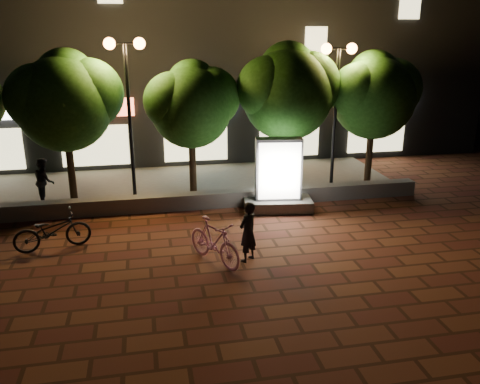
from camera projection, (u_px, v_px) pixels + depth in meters
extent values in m
plane|color=#592F1C|center=(196.00, 263.00, 12.19)|extent=(80.00, 80.00, 0.00)
cube|color=slate|center=(182.00, 201.00, 15.84)|extent=(16.00, 0.45, 0.50)
cube|color=slate|center=(177.00, 185.00, 18.24)|extent=(16.00, 5.00, 0.08)
cube|color=black|center=(162.00, 41.00, 22.74)|extent=(28.00, 8.00, 10.00)
cube|color=#D4512D|center=(92.00, 108.00, 19.16)|extent=(3.20, 0.12, 0.70)
cube|color=beige|center=(95.00, 146.00, 19.63)|extent=(2.60, 0.10, 1.60)
cube|color=#4698CA|center=(195.00, 105.00, 19.89)|extent=(3.20, 0.12, 0.70)
cube|color=beige|center=(196.00, 142.00, 20.36)|extent=(2.60, 0.10, 1.60)
cube|color=orange|center=(290.00, 102.00, 20.63)|extent=(3.20, 0.12, 0.70)
cube|color=beige|center=(289.00, 138.00, 21.10)|extent=(2.60, 0.10, 1.60)
cube|color=silver|center=(379.00, 100.00, 21.36)|extent=(3.20, 0.12, 0.70)
cube|color=beige|center=(376.00, 134.00, 21.83)|extent=(2.60, 0.10, 1.60)
cube|color=beige|center=(316.00, 42.00, 20.06)|extent=(0.90, 0.10, 1.20)
cube|color=beige|center=(410.00, 4.00, 20.33)|extent=(0.90, 0.10, 1.20)
cylinder|color=black|center=(71.00, 166.00, 16.19)|extent=(0.24, 0.24, 2.34)
sphere|color=#24591A|center=(64.00, 104.00, 15.57)|extent=(3.00, 3.00, 3.00)
sphere|color=#24591A|center=(88.00, 93.00, 15.80)|extent=(2.25, 2.25, 2.25)
sphere|color=#24591A|center=(39.00, 98.00, 15.23)|extent=(2.10, 2.10, 2.10)
sphere|color=#24591A|center=(66.00, 79.00, 15.68)|extent=(1.95, 1.95, 1.95)
cylinder|color=black|center=(193.00, 162.00, 16.95)|extent=(0.24, 0.24, 2.21)
sphere|color=#24591A|center=(191.00, 108.00, 16.37)|extent=(2.70, 2.70, 2.70)
sphere|color=#24591A|center=(210.00, 97.00, 16.59)|extent=(2.03, 2.03, 2.02)
sphere|color=#24591A|center=(172.00, 101.00, 16.04)|extent=(1.89, 1.89, 1.89)
sphere|color=#24591A|center=(192.00, 86.00, 16.50)|extent=(1.76, 1.76, 1.76)
cylinder|color=black|center=(285.00, 154.00, 17.52)|extent=(0.24, 0.24, 2.43)
sphere|color=#24591A|center=(287.00, 95.00, 16.87)|extent=(3.10, 3.10, 3.10)
sphere|color=#24591A|center=(307.00, 85.00, 17.11)|extent=(2.33, 2.33, 2.33)
sphere|color=#24591A|center=(269.00, 89.00, 16.52)|extent=(2.17, 2.17, 2.17)
sphere|color=#24591A|center=(288.00, 71.00, 16.97)|extent=(2.01, 2.02, 2.02)
cylinder|color=black|center=(369.00, 152.00, 18.13)|extent=(0.24, 0.24, 2.29)
sphere|color=#24591A|center=(374.00, 98.00, 17.52)|extent=(2.90, 2.90, 2.90)
sphere|color=#24591A|center=(391.00, 89.00, 17.74)|extent=(2.18, 2.17, 2.17)
sphere|color=#24591A|center=(359.00, 92.00, 17.18)|extent=(2.03, 2.03, 2.03)
sphere|color=#24591A|center=(374.00, 76.00, 17.64)|extent=(1.89, 1.88, 1.88)
cylinder|color=black|center=(130.00, 124.00, 15.96)|extent=(0.12, 0.12, 5.00)
cylinder|color=black|center=(124.00, 43.00, 15.17)|extent=(0.90, 0.08, 0.08)
sphere|color=#FF893F|center=(109.00, 44.00, 15.09)|extent=(0.36, 0.36, 0.36)
sphere|color=#FF893F|center=(139.00, 43.00, 15.26)|extent=(0.36, 0.36, 0.36)
cylinder|color=black|center=(335.00, 120.00, 17.27)|extent=(0.12, 0.12, 4.80)
cylinder|color=black|center=(339.00, 49.00, 16.52)|extent=(0.90, 0.08, 0.08)
sphere|color=#FF893F|center=(326.00, 49.00, 16.44)|extent=(0.36, 0.36, 0.36)
sphere|color=#FF893F|center=(352.00, 49.00, 16.60)|extent=(0.36, 0.36, 0.36)
cube|color=slate|center=(278.00, 204.00, 15.81)|extent=(2.26, 1.34, 0.36)
cube|color=#4C4C51|center=(278.00, 169.00, 15.45)|extent=(1.48, 0.67, 1.96)
cube|color=white|center=(280.00, 171.00, 15.20)|extent=(1.29, 0.20, 1.79)
cube|color=white|center=(277.00, 167.00, 15.69)|extent=(1.29, 0.20, 1.79)
imported|color=#EC92C8|center=(214.00, 241.00, 12.07)|extent=(1.41, 1.89, 1.13)
imported|color=black|center=(248.00, 232.00, 12.12)|extent=(0.67, 0.64, 1.54)
imported|color=black|center=(52.00, 231.00, 12.86)|extent=(2.04, 1.11, 1.02)
imported|color=black|center=(44.00, 181.00, 15.97)|extent=(0.75, 0.86, 1.51)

